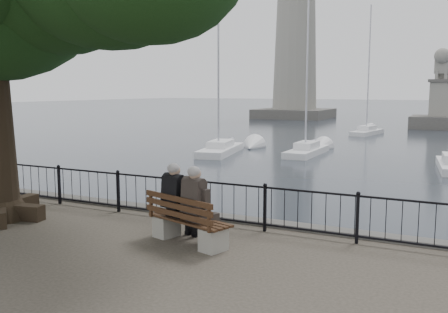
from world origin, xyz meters
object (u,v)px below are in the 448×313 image
Objects in this scene: person_left at (180,204)px; person_right at (200,209)px; bench at (187,227)px; lighthouse at (296,28)px; lion_monument at (440,109)px.

person_right is (0.58, -0.18, 0.00)m from person_left.
bench is 1.25× the size of person_left.
person_left is 64.29m from lighthouse.
lighthouse is at bearing 106.17° from person_left.
bench is at bearing -73.63° from lighthouse.
lion_monument reaches higher than bench.
person_right is at bearing -17.17° from person_left.
lighthouse reaches higher than person_left.
person_right is at bearing -92.09° from lion_monument.
person_left is 0.60m from person_right.
lion_monument reaches higher than person_right.
person_right is at bearing -73.38° from lighthouse.
bench is 0.53m from person_left.
bench is at bearing -173.96° from person_right.
lion_monument is at bearing 87.58° from bench.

